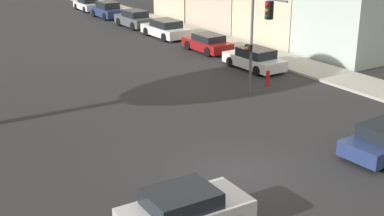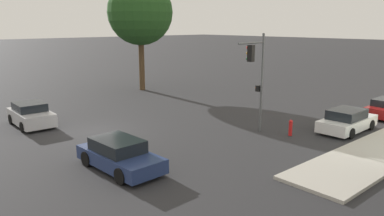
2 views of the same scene
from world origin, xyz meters
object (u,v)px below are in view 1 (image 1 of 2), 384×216
(traffic_signal, at_px, (259,27))
(parked_car_5, at_px, (88,4))
(parked_car_2, at_px, (165,29))
(parked_car_4, at_px, (107,10))
(crossing_car_1, at_px, (185,213))
(parked_car_3, at_px, (134,19))
(parked_car_1, at_px, (207,43))
(fire_hydrant, at_px, (268,77))
(parked_car_0, at_px, (254,59))

(traffic_signal, bearing_deg, parked_car_5, -101.74)
(parked_car_2, bearing_deg, parked_car_4, -1.23)
(crossing_car_1, bearing_deg, parked_car_4, 70.59)
(crossing_car_1, distance_m, parked_car_4, 38.10)
(parked_car_3, bearing_deg, parked_car_4, -2.25)
(crossing_car_1, relative_size, parked_car_2, 0.87)
(parked_car_1, relative_size, fire_hydrant, 4.37)
(crossing_car_1, height_order, parked_car_2, crossing_car_1)
(parked_car_0, relative_size, parked_car_1, 1.06)
(parked_car_1, height_order, parked_car_2, parked_car_2)
(traffic_signal, height_order, parked_car_1, traffic_signal)
(traffic_signal, xyz_separation_m, parked_car_0, (3.39, 4.34, -3.05))
(parked_car_3, relative_size, fire_hydrant, 4.56)
(traffic_signal, xyz_separation_m, parked_car_2, (3.53, 15.65, -3.00))
(traffic_signal, distance_m, fire_hydrant, 3.79)
(parked_car_1, distance_m, parked_car_3, 11.07)
(traffic_signal, distance_m, parked_car_0, 6.30)
(parked_car_2, distance_m, parked_car_4, 10.86)
(parked_car_1, bearing_deg, traffic_signal, 158.73)
(parked_car_0, xyz_separation_m, parked_car_3, (0.07, 16.51, 0.08))
(parked_car_2, bearing_deg, fire_hydrant, 171.36)
(parked_car_2, height_order, parked_car_4, parked_car_4)
(parked_car_0, height_order, parked_car_3, parked_car_3)
(parked_car_0, bearing_deg, parked_car_2, -1.80)
(parked_car_2, distance_m, parked_car_5, 16.01)
(parked_car_2, relative_size, fire_hydrant, 4.93)
(traffic_signal, bearing_deg, fire_hydrant, -152.67)
(parked_car_0, distance_m, parked_car_3, 16.51)
(parked_car_3, height_order, parked_car_5, parked_car_3)
(traffic_signal, bearing_deg, parked_car_0, -133.24)
(crossing_car_1, height_order, parked_car_0, crossing_car_1)
(crossing_car_1, distance_m, fire_hydrant, 15.65)
(crossing_car_1, bearing_deg, traffic_signal, 43.28)
(parked_car_3, distance_m, parked_car_4, 5.65)
(crossing_car_1, bearing_deg, parked_car_0, 46.24)
(parked_car_0, bearing_deg, parked_car_3, -1.33)
(parked_car_5, bearing_deg, parked_car_0, -179.22)
(parked_car_4, bearing_deg, parked_car_1, 179.24)
(parked_car_1, distance_m, parked_car_2, 5.87)
(parked_car_3, xyz_separation_m, fire_hydrant, (-1.74, -19.76, -0.22))
(parked_car_0, distance_m, parked_car_2, 11.31)
(crossing_car_1, relative_size, parked_car_0, 0.92)
(crossing_car_1, distance_m, parked_car_5, 42.99)
(crossing_car_1, bearing_deg, parked_car_3, 67.08)
(crossing_car_1, xyz_separation_m, parked_car_4, (13.64, 35.58, 0.04))
(parked_car_0, bearing_deg, parked_car_4, -1.29)
(fire_hydrant, bearing_deg, parked_car_5, 86.50)
(traffic_signal, xyz_separation_m, parked_car_3, (3.46, 20.86, -2.97))
(parked_car_3, distance_m, parked_car_5, 10.81)
(parked_car_1, height_order, parked_car_3, parked_car_3)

